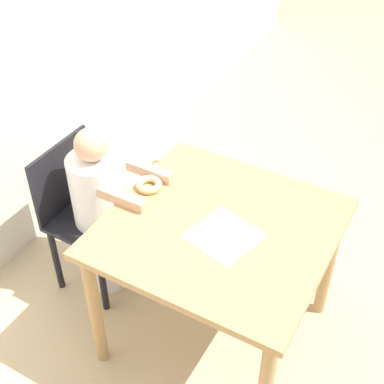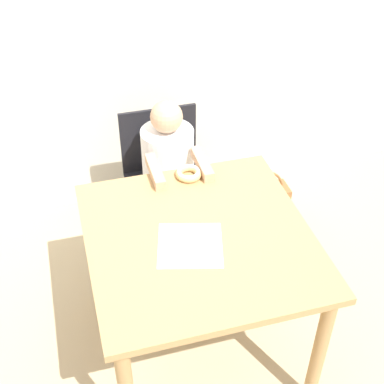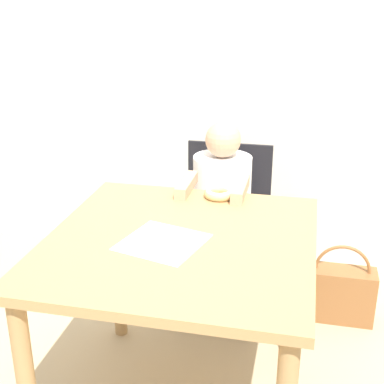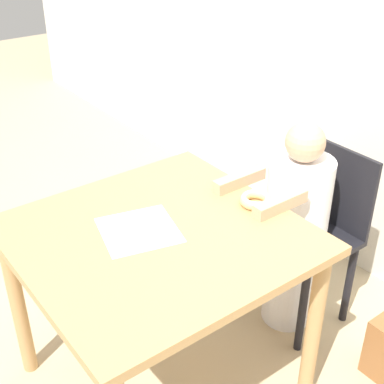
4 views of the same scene
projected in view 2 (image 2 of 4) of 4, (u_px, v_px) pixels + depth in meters
ground_plane at (198, 345)px, 2.70m from camera, size 12.00×12.00×0.00m
wall_back at (133, 10)px, 2.92m from camera, size 8.00×0.05×2.50m
dining_table at (199, 254)px, 2.30m from camera, size 0.93×0.96×0.76m
chair at (165, 179)px, 3.03m from camera, size 0.43×0.38×0.85m
child_figure at (169, 185)px, 2.92m from camera, size 0.28×0.50×1.01m
donut at (189, 173)px, 2.54m from camera, size 0.13×0.13×0.04m
napkin at (190, 245)px, 2.18m from camera, size 0.32×0.32×0.00m
handbag at (260, 206)px, 3.33m from camera, size 0.34×0.14×0.41m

